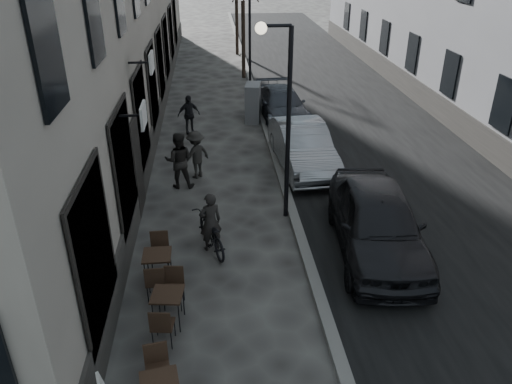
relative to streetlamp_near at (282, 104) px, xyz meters
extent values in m
cube|color=black|center=(4.02, 10.00, -3.16)|extent=(7.30, 60.00, 0.00)
cube|color=slate|center=(0.37, 10.00, -3.10)|extent=(0.25, 60.00, 0.12)
cylinder|color=black|center=(0.17, 0.00, -0.66)|extent=(0.12, 0.12, 5.00)
cylinder|color=black|center=(-0.18, 0.00, 1.84)|extent=(0.70, 0.08, 0.08)
sphere|color=#FFF2CC|center=(-0.53, 0.00, 1.79)|extent=(0.28, 0.28, 0.28)
cylinder|color=black|center=(0.17, 12.00, -0.66)|extent=(0.12, 0.12, 5.00)
cylinder|color=black|center=(0.07, 15.00, -1.21)|extent=(0.20, 0.20, 3.90)
cylinder|color=black|center=(0.07, 21.00, -1.21)|extent=(0.20, 0.20, 3.90)
cube|color=black|center=(-2.70, -6.14, -2.46)|extent=(0.68, 0.68, 0.04)
cylinder|color=black|center=(-2.50, -5.85, -2.82)|extent=(0.02, 0.02, 0.69)
cube|color=black|center=(-2.72, -4.01, -2.45)|extent=(0.66, 0.66, 0.04)
cylinder|color=black|center=(-3.00, -4.22, -2.82)|extent=(0.02, 0.02, 0.69)
cylinder|color=black|center=(-2.51, -4.29, -2.82)|extent=(0.02, 0.02, 0.69)
cylinder|color=black|center=(-2.93, -3.73, -2.82)|extent=(0.02, 0.02, 0.69)
cylinder|color=black|center=(-2.44, -3.79, -2.82)|extent=(0.02, 0.02, 0.69)
cube|color=black|center=(-3.03, -2.67, -2.44)|extent=(0.61, 0.61, 0.04)
cylinder|color=black|center=(-3.28, -2.93, -2.81)|extent=(0.02, 0.02, 0.70)
cylinder|color=black|center=(-2.77, -2.92, -2.81)|extent=(0.02, 0.02, 0.70)
cylinder|color=black|center=(-3.28, -2.42, -2.81)|extent=(0.02, 0.02, 0.70)
cylinder|color=black|center=(-2.78, -2.41, -2.81)|extent=(0.02, 0.02, 0.70)
cube|color=slate|center=(-0.05, 7.88, -2.39)|extent=(0.74, 1.11, 1.55)
imported|color=black|center=(-1.87, -1.43, -2.70)|extent=(1.12, 1.86, 0.92)
imported|color=black|center=(-1.87, -1.43, -2.41)|extent=(0.63, 0.51, 1.51)
imported|color=black|center=(-2.76, 2.06, -2.29)|extent=(0.87, 0.69, 1.73)
imported|color=#292724|center=(-2.27, 2.71, -2.40)|extent=(1.12, 1.07, 1.52)
imported|color=black|center=(-2.60, 6.67, -2.41)|extent=(0.96, 0.67, 1.51)
imported|color=black|center=(2.06, -1.88, -2.35)|extent=(2.36, 4.92, 1.62)
imported|color=#9A9EA2|center=(1.17, 3.19, -2.44)|extent=(1.82, 4.49, 1.45)
imported|color=#3C3F47|center=(1.17, 8.04, -2.54)|extent=(2.07, 4.42, 1.25)
camera|label=1|loc=(-1.72, -11.71, 3.66)|focal=35.00mm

